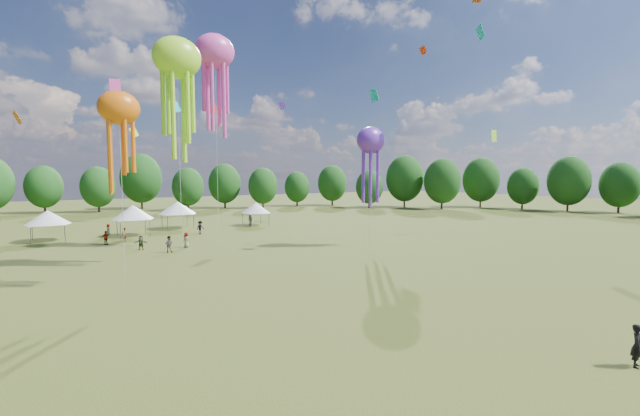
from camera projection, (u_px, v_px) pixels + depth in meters
observer_main at (637, 346)px, 17.28m from camera, size 0.78×0.64×1.85m
spectator_near at (169, 244)px, 43.03m from camera, size 1.06×0.96×1.77m
spectators_far at (179, 231)px, 53.56m from camera, size 22.65×16.47×1.87m
festival_tents at (128, 211)px, 56.83m from camera, size 40.39×10.79×4.41m
show_kites at (147, 92)px, 39.25m from camera, size 46.62×19.66×23.91m
treeline at (121, 186)px, 63.27m from camera, size 201.57×95.24×13.43m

